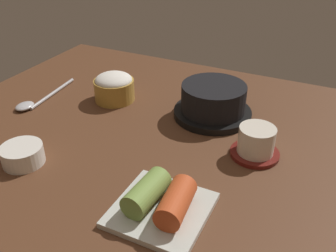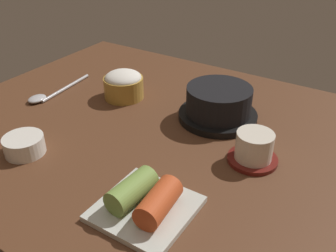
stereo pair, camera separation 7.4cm
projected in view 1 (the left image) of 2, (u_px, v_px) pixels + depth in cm
name	position (u px, v px, depth cm)	size (l,w,h in cm)	color
dining_table	(164.00, 136.00, 78.04)	(100.00, 76.00, 2.00)	#56331E
stone_pot	(213.00, 101.00, 81.41)	(17.24, 17.24, 7.50)	black
rice_bowl	(114.00, 87.00, 88.37)	(9.56, 9.56, 6.78)	#B78C38
tea_cup_with_saucer	(257.00, 141.00, 69.22)	(9.24, 9.24, 5.96)	maroon
kimchi_plate	(161.00, 202.00, 56.34)	(14.06, 14.06, 5.12)	silver
side_bowl_near	(22.00, 154.00, 67.43)	(7.59, 7.59, 3.48)	white
spoon	(35.00, 101.00, 88.01)	(3.92, 19.70, 1.35)	#B7B7BC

